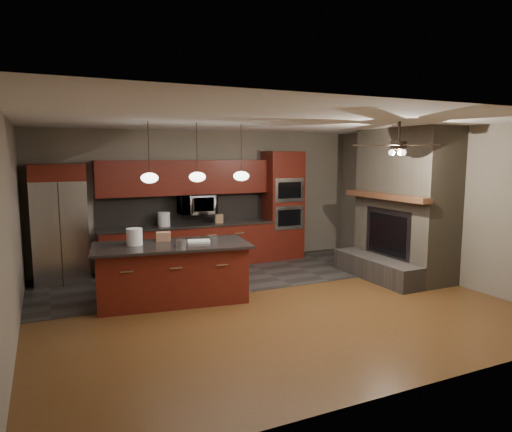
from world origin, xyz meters
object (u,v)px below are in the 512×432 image
microwave (197,204)px  paint_can (181,243)px  paint_tray (199,241)px  white_bucket (134,237)px  kitchen_island (172,272)px  counter_bucket (164,219)px  refrigerator (59,224)px  oven_tower (283,205)px  cardboard_box (163,236)px  counter_box (219,218)px

microwave → paint_can: microwave is taller
paint_tray → white_bucket: bearing=-176.8°
kitchen_island → counter_bucket: size_ratio=9.19×
refrigerator → counter_bucket: size_ratio=7.82×
oven_tower → refrigerator: size_ratio=1.11×
paint_tray → cardboard_box: 0.61m
paint_tray → counter_bucket: bearing=107.7°
refrigerator → cardboard_box: 2.19m
oven_tower → counter_bucket: size_ratio=8.67×
oven_tower → counter_bucket: oven_tower is taller
paint_can → cardboard_box: (-0.13, 0.58, 0.02)m
kitchen_island → counter_box: counter_box is taller
microwave → paint_can: bearing=-113.1°
counter_bucket → counter_box: size_ratio=1.52×
microwave → cardboard_box: size_ratio=3.26×
microwave → refrigerator: 2.63m
cardboard_box → counter_box: size_ratio=1.24×
microwave → refrigerator: refrigerator is taller
oven_tower → paint_tray: oven_tower is taller
oven_tower → counter_box: size_ratio=13.17×
oven_tower → white_bucket: oven_tower is taller
cardboard_box → counter_bucket: size_ratio=0.82×
oven_tower → cardboard_box: (-3.08, -1.66, -0.20)m
paint_tray → counter_box: counter_box is taller
refrigerator → paint_tray: size_ratio=6.13×
cardboard_box → counter_bucket: counter_bucket is taller
refrigerator → paint_can: 2.71m
cardboard_box → counter_box: counter_box is taller
counter_bucket → counter_box: counter_bucket is taller
microwave → cardboard_box: bearing=-122.9°
oven_tower → cardboard_box: bearing=-151.8°
white_bucket → counter_bucket: white_bucket is taller
microwave → cardboard_box: (-1.11, -1.71, -0.31)m
refrigerator → cardboard_box: refrigerator is taller
kitchen_island → microwave: bearing=70.4°
kitchen_island → counter_box: size_ratio=13.97×
microwave → cardboard_box: microwave is taller
paint_can → counter_box: counter_box is taller
kitchen_island → paint_tray: paint_tray is taller
kitchen_island → cardboard_box: (-0.05, 0.33, 0.53)m
paint_can → microwave: bearing=66.9°
refrigerator → counter_box: size_ratio=11.88×
white_bucket → paint_can: 0.75m
microwave → counter_box: microwave is taller
oven_tower → paint_can: (-2.95, -2.24, -0.22)m
kitchen_island → cardboard_box: cardboard_box is taller
kitchen_island → white_bucket: white_bucket is taller
cardboard_box → counter_bucket: (0.41, 1.66, 0.05)m
oven_tower → white_bucket: size_ratio=9.08×
refrigerator → counter_bucket: 1.92m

